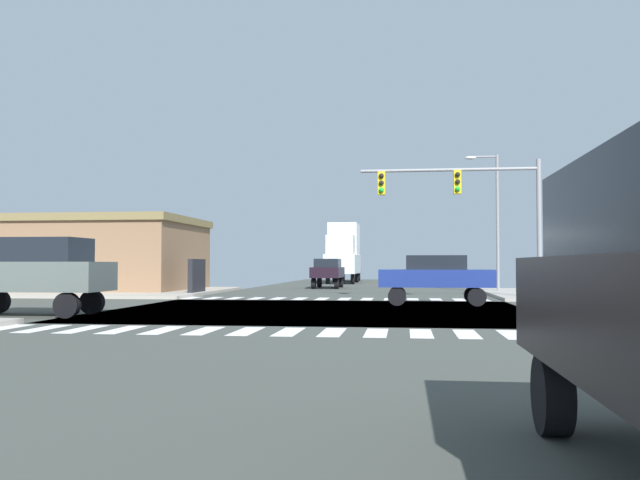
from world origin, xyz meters
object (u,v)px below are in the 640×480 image
(sedan_queued_2, at_px, (436,275))
(box_truck_leading_1, at_px, (343,251))
(suv_crossing_2, at_px, (31,269))
(traffic_signal_mast, at_px, (466,196))
(street_lamp, at_px, (493,209))
(sedan_trailing_3, at_px, (350,269))
(bank_building, at_px, (64,255))
(sedan_nearside_1, at_px, (328,271))

(sedan_queued_2, bearing_deg, box_truck_leading_1, -167.89)
(suv_crossing_2, distance_m, sedan_queued_2, 14.20)
(traffic_signal_mast, height_order, street_lamp, street_lamp)
(suv_crossing_2, xyz_separation_m, box_truck_leading_1, (6.28, 35.31, 1.17))
(sedan_queued_2, height_order, sedan_trailing_3, same)
(suv_crossing_2, relative_size, box_truck_leading_1, 0.64)
(suv_crossing_2, height_order, sedan_trailing_3, suv_crossing_2)
(bank_building, xyz_separation_m, sedan_queued_2, (20.37, -10.11, -0.96))
(box_truck_leading_1, relative_size, sedan_trailing_3, 1.67)
(sedan_nearside_1, relative_size, sedan_queued_2, 1.00)
(street_lamp, distance_m, box_truck_leading_1, 20.02)
(traffic_signal_mast, height_order, bank_building, traffic_signal_mast)
(bank_building, xyz_separation_m, suv_crossing_2, (8.02, -17.11, -0.69))
(bank_building, bearing_deg, sedan_queued_2, -26.40)
(sedan_queued_2, relative_size, sedan_trailing_3, 1.00)
(traffic_signal_mast, bearing_deg, street_lamp, 74.28)
(street_lamp, xyz_separation_m, box_truck_leading_1, (-9.61, 17.46, -1.92))
(suv_crossing_2, height_order, box_truck_leading_1, box_truck_leading_1)
(sedan_nearside_1, distance_m, sedan_queued_2, 18.15)
(street_lamp, relative_size, sedan_queued_2, 1.73)
(sedan_nearside_1, bearing_deg, bank_building, 26.05)
(street_lamp, bearing_deg, traffic_signal_mast, -105.72)
(traffic_signal_mast, relative_size, sedan_queued_2, 1.79)
(traffic_signal_mast, bearing_deg, sedan_trailing_3, 103.53)
(box_truck_leading_1, bearing_deg, sedan_nearside_1, 90.00)
(traffic_signal_mast, height_order, box_truck_leading_1, traffic_signal_mast)
(street_lamp, distance_m, bank_building, 24.03)
(suv_crossing_2, distance_m, sedan_trailing_3, 42.24)
(bank_building, distance_m, sedan_queued_2, 22.76)
(traffic_signal_mast, distance_m, box_truck_leading_1, 26.02)
(sedan_nearside_1, bearing_deg, sedan_trailing_3, -90.00)
(street_lamp, bearing_deg, bank_building, -178.22)
(suv_crossing_2, bearing_deg, sedan_nearside_1, -14.60)
(sedan_queued_2, height_order, box_truck_leading_1, box_truck_leading_1)
(sedan_trailing_3, bearing_deg, suv_crossing_2, 81.45)
(bank_building, distance_m, sedan_nearside_1, 15.94)
(street_lamp, relative_size, bank_building, 0.45)
(suv_crossing_2, relative_size, sedan_trailing_3, 1.07)
(sedan_queued_2, xyz_separation_m, box_truck_leading_1, (-6.07, 28.31, 1.45))
(box_truck_leading_1, bearing_deg, street_lamp, 118.82)
(traffic_signal_mast, distance_m, bank_building, 22.94)
(sedan_nearside_1, relative_size, box_truck_leading_1, 0.60)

